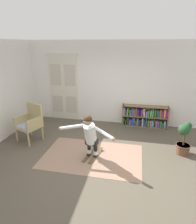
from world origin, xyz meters
The scene contains 9 objects.
ground_plane centered at (0.00, 0.00, 0.00)m, with size 7.20×7.20×0.00m, color #51493C.
back_wall centered at (0.00, 2.60, 1.45)m, with size 6.00×0.10×2.90m, color silver.
double_door centered at (-1.75, 2.54, 1.23)m, with size 1.22×0.05×2.45m.
rug centered at (-0.09, 0.13, 0.00)m, with size 2.54×1.64×0.01m, color #92715C.
bookshelf centered at (1.25, 2.39, 0.34)m, with size 1.57×0.30×0.75m.
wicker_chair centered at (-2.10, 0.66, 0.58)m, with size 0.77×0.77×1.10m.
potted_plant centered at (2.21, 0.73, 0.50)m, with size 0.39×0.43×0.86m.
skis_pair centered at (-0.09, 0.15, 0.02)m, with size 0.42×0.79×0.07m.
person_skier centered at (-0.12, 0.00, 0.71)m, with size 1.45×0.69×1.13m.
Camera 1 is at (0.95, -4.12, 2.76)m, focal length 30.98 mm.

